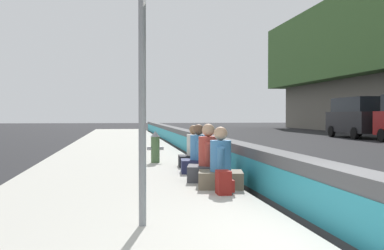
{
  "coord_description": "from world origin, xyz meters",
  "views": [
    {
      "loc": [
        -4.66,
        2.6,
        1.47
      ],
      "look_at": [
        8.31,
        0.66,
        1.19
      ],
      "focal_mm": 44.64,
      "sensor_mm": 36.0,
      "label": 1
    }
  ],
  "objects_px": {
    "route_sign_post": "(143,53)",
    "fire_hydrant": "(155,146)",
    "seated_person_middle": "(208,163)",
    "backpack": "(224,183)",
    "seated_person_foreground": "(221,169)",
    "seated_person_rear": "(199,157)",
    "parked_car_midline": "(357,117)",
    "seated_person_far": "(194,154)"
  },
  "relations": [
    {
      "from": "route_sign_post",
      "to": "seated_person_middle",
      "type": "bearing_deg",
      "value": -21.91
    },
    {
      "from": "route_sign_post",
      "to": "fire_hydrant",
      "type": "height_order",
      "value": "route_sign_post"
    },
    {
      "from": "fire_hydrant",
      "to": "seated_person_rear",
      "type": "relative_size",
      "value": 0.79
    },
    {
      "from": "fire_hydrant",
      "to": "seated_person_foreground",
      "type": "xyz_separation_m",
      "value": [
        -4.73,
        -0.85,
        -0.1
      ]
    },
    {
      "from": "seated_person_middle",
      "to": "backpack",
      "type": "relative_size",
      "value": 2.88
    },
    {
      "from": "seated_person_foreground",
      "to": "backpack",
      "type": "height_order",
      "value": "seated_person_foreground"
    },
    {
      "from": "fire_hydrant",
      "to": "seated_person_foreground",
      "type": "distance_m",
      "value": 4.81
    },
    {
      "from": "fire_hydrant",
      "to": "seated_person_foreground",
      "type": "bearing_deg",
      "value": -169.79
    },
    {
      "from": "seated_person_far",
      "to": "backpack",
      "type": "bearing_deg",
      "value": 178.02
    },
    {
      "from": "backpack",
      "to": "parked_car_midline",
      "type": "xyz_separation_m",
      "value": [
        20.37,
        -13.03,
        1.02
      ]
    },
    {
      "from": "seated_person_foreground",
      "to": "seated_person_middle",
      "type": "height_order",
      "value": "seated_person_middle"
    },
    {
      "from": "seated_person_foreground",
      "to": "parked_car_midline",
      "type": "distance_m",
      "value": 23.54
    },
    {
      "from": "route_sign_post",
      "to": "parked_car_midline",
      "type": "xyz_separation_m",
      "value": [
        22.42,
        -14.48,
        -0.86
      ]
    },
    {
      "from": "seated_person_foreground",
      "to": "seated_person_rear",
      "type": "bearing_deg",
      "value": 0.75
    },
    {
      "from": "route_sign_post",
      "to": "backpack",
      "type": "bearing_deg",
      "value": -35.18
    },
    {
      "from": "route_sign_post",
      "to": "seated_person_far",
      "type": "bearing_deg",
      "value": -14.11
    },
    {
      "from": "seated_person_foreground",
      "to": "seated_person_far",
      "type": "height_order",
      "value": "seated_person_foreground"
    },
    {
      "from": "route_sign_post",
      "to": "fire_hydrant",
      "type": "xyz_separation_m",
      "value": [
        7.5,
        -0.69,
        -1.62
      ]
    },
    {
      "from": "route_sign_post",
      "to": "seated_person_foreground",
      "type": "bearing_deg",
      "value": -29.04
    },
    {
      "from": "seated_person_foreground",
      "to": "seated_person_rear",
      "type": "xyz_separation_m",
      "value": [
        2.3,
        0.03,
        -0.0
      ]
    },
    {
      "from": "seated_person_middle",
      "to": "seated_person_rear",
      "type": "relative_size",
      "value": 1.03
    },
    {
      "from": "backpack",
      "to": "parked_car_midline",
      "type": "relative_size",
      "value": 0.08
    },
    {
      "from": "seated_person_middle",
      "to": "backpack",
      "type": "height_order",
      "value": "seated_person_middle"
    },
    {
      "from": "route_sign_post",
      "to": "backpack",
      "type": "height_order",
      "value": "route_sign_post"
    },
    {
      "from": "seated_person_foreground",
      "to": "seated_person_middle",
      "type": "distance_m",
      "value": 0.91
    },
    {
      "from": "parked_car_midline",
      "to": "seated_person_middle",
      "type": "bearing_deg",
      "value": 145.25
    },
    {
      "from": "fire_hydrant",
      "to": "seated_person_far",
      "type": "height_order",
      "value": "seated_person_far"
    },
    {
      "from": "route_sign_post",
      "to": "backpack",
      "type": "xyz_separation_m",
      "value": [
        2.05,
        -1.45,
        -1.88
      ]
    },
    {
      "from": "seated_person_middle",
      "to": "seated_person_far",
      "type": "xyz_separation_m",
      "value": [
        2.67,
        -0.12,
        -0.03
      ]
    },
    {
      "from": "seated_person_rear",
      "to": "seated_person_far",
      "type": "bearing_deg",
      "value": -3.89
    },
    {
      "from": "route_sign_post",
      "to": "seated_person_rear",
      "type": "xyz_separation_m",
      "value": [
        5.08,
        -1.51,
        -1.72
      ]
    },
    {
      "from": "route_sign_post",
      "to": "seated_person_far",
      "type": "distance_m",
      "value": 6.78
    },
    {
      "from": "seated_person_foreground",
      "to": "seated_person_middle",
      "type": "bearing_deg",
      "value": 3.69
    },
    {
      "from": "fire_hydrant",
      "to": "backpack",
      "type": "relative_size",
      "value": 2.2
    },
    {
      "from": "seated_person_rear",
      "to": "parked_car_midline",
      "type": "bearing_deg",
      "value": -36.79
    },
    {
      "from": "fire_hydrant",
      "to": "seated_person_middle",
      "type": "bearing_deg",
      "value": -168.28
    },
    {
      "from": "seated_person_far",
      "to": "fire_hydrant",
      "type": "bearing_deg",
      "value": 38.31
    },
    {
      "from": "route_sign_post",
      "to": "fire_hydrant",
      "type": "relative_size",
      "value": 4.09
    },
    {
      "from": "seated_person_middle",
      "to": "seated_person_far",
      "type": "distance_m",
      "value": 2.67
    },
    {
      "from": "seated_person_far",
      "to": "backpack",
      "type": "height_order",
      "value": "seated_person_far"
    },
    {
      "from": "backpack",
      "to": "seated_person_middle",
      "type": "bearing_deg",
      "value": -1.18
    },
    {
      "from": "seated_person_foreground",
      "to": "parked_car_midline",
      "type": "xyz_separation_m",
      "value": [
        19.65,
        -12.94,
        0.87
      ]
    }
  ]
}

